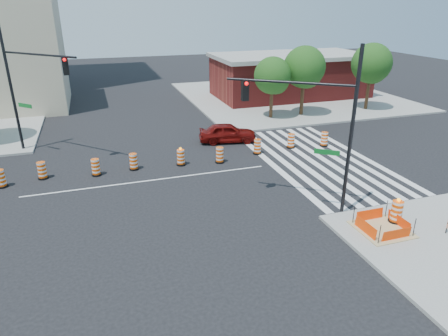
# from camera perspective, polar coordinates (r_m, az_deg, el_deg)

# --- Properties ---
(ground) EXTENTS (120.00, 120.00, 0.00)m
(ground) POSITION_cam_1_polar(r_m,az_deg,el_deg) (23.65, -10.44, -1.76)
(ground) COLOR black
(ground) RESTS_ON ground
(sidewalk_ne) EXTENTS (22.00, 22.00, 0.15)m
(sidewalk_ne) POSITION_cam_1_polar(r_m,az_deg,el_deg) (45.52, 9.24, 10.12)
(sidewalk_ne) COLOR gray
(sidewalk_ne) RESTS_ON ground
(crosswalk_east) EXTENTS (6.75, 13.50, 0.01)m
(crosswalk_east) POSITION_cam_1_polar(r_m,az_deg,el_deg) (27.11, 13.05, 1.23)
(crosswalk_east) COLOR silver
(crosswalk_east) RESTS_ON ground
(lane_centerline) EXTENTS (14.00, 0.12, 0.01)m
(lane_centerline) POSITION_cam_1_polar(r_m,az_deg,el_deg) (23.65, -10.44, -1.75)
(lane_centerline) COLOR silver
(lane_centerline) RESTS_ON ground
(excavation_pit) EXTENTS (2.20, 2.20, 0.90)m
(excavation_pit) POSITION_cam_1_polar(r_m,az_deg,el_deg) (19.40, 21.62, -8.03)
(excavation_pit) COLOR tan
(excavation_pit) RESTS_ON ground
(brick_storefront) EXTENTS (16.50, 8.50, 4.60)m
(brick_storefront) POSITION_cam_1_polar(r_m,az_deg,el_deg) (45.10, 9.42, 12.91)
(brick_storefront) COLOR maroon
(brick_storefront) RESTS_ON ground
(red_coupe) EXTENTS (4.43, 2.44, 1.43)m
(red_coupe) POSITION_cam_1_polar(r_m,az_deg,el_deg) (29.60, 0.50, 5.07)
(red_coupe) COLOR #620A08
(red_coupe) RESTS_ON ground
(signal_pole_se) EXTENTS (4.87, 3.64, 7.87)m
(signal_pole_se) POSITION_cam_1_polar(r_m,az_deg,el_deg) (18.84, 12.98, 7.37)
(signal_pole_se) COLOR black
(signal_pole_se) RESTS_ON ground
(signal_pole_nw) EXTENTS (4.57, 4.66, 8.44)m
(signal_pole_nw) POSITION_cam_1_polar(r_m,az_deg,el_deg) (28.81, -26.32, 11.44)
(signal_pole_nw) COLOR black
(signal_pole_nw) RESTS_ON ground
(pit_drum) EXTENTS (0.63, 0.63, 1.25)m
(pit_drum) POSITION_cam_1_polar(r_m,az_deg,el_deg) (20.05, 23.41, -5.85)
(pit_drum) COLOR black
(pit_drum) RESTS_ON ground
(tree_north_c) EXTENTS (3.25, 3.20, 5.43)m
(tree_north_c) POSITION_cam_1_polar(r_m,az_deg,el_deg) (35.48, 6.97, 12.69)
(tree_north_c) COLOR #382314
(tree_north_c) RESTS_ON ground
(tree_north_d) EXTENTS (3.68, 3.67, 6.24)m
(tree_north_d) POSITION_cam_1_polar(r_m,az_deg,el_deg) (36.84, 11.43, 13.63)
(tree_north_d) COLOR #382314
(tree_north_d) RESTS_ON ground
(tree_north_e) EXTENTS (3.70, 3.70, 6.29)m
(tree_north_e) POSITION_cam_1_polar(r_m,az_deg,el_deg) (40.68, 20.32, 13.56)
(tree_north_e) COLOR #382314
(tree_north_e) RESTS_ON ground
(median_drum_1) EXTENTS (0.60, 0.60, 1.02)m
(median_drum_1) POSITION_cam_1_polar(r_m,az_deg,el_deg) (25.51, -29.26, -1.39)
(median_drum_1) COLOR black
(median_drum_1) RESTS_ON ground
(median_drum_2) EXTENTS (0.60, 0.60, 1.02)m
(median_drum_2) POSITION_cam_1_polar(r_m,az_deg,el_deg) (25.65, -24.55, -0.39)
(median_drum_2) COLOR black
(median_drum_2) RESTS_ON ground
(median_drum_3) EXTENTS (0.60, 0.60, 1.02)m
(median_drum_3) POSITION_cam_1_polar(r_m,az_deg,el_deg) (24.98, -17.84, 0.03)
(median_drum_3) COLOR black
(median_drum_3) RESTS_ON ground
(median_drum_4) EXTENTS (0.60, 0.60, 1.02)m
(median_drum_4) POSITION_cam_1_polar(r_m,az_deg,el_deg) (25.26, -12.79, 0.82)
(median_drum_4) COLOR black
(median_drum_4) RESTS_ON ground
(median_drum_5) EXTENTS (0.60, 0.60, 1.18)m
(median_drum_5) POSITION_cam_1_polar(r_m,az_deg,el_deg) (25.47, -6.19, 1.47)
(median_drum_5) COLOR black
(median_drum_5) RESTS_ON ground
(median_drum_6) EXTENTS (0.60, 0.60, 1.02)m
(median_drum_6) POSITION_cam_1_polar(r_m,az_deg,el_deg) (25.73, -0.61, 1.80)
(median_drum_6) COLOR black
(median_drum_6) RESTS_ON ground
(median_drum_7) EXTENTS (0.60, 0.60, 1.02)m
(median_drum_7) POSITION_cam_1_polar(r_m,az_deg,el_deg) (27.34, 4.79, 2.99)
(median_drum_7) COLOR black
(median_drum_7) RESTS_ON ground
(median_drum_8) EXTENTS (0.60, 0.60, 1.02)m
(median_drum_8) POSITION_cam_1_polar(r_m,az_deg,el_deg) (28.80, 9.56, 3.76)
(median_drum_8) COLOR black
(median_drum_8) RESTS_ON ground
(median_drum_9) EXTENTS (0.60, 0.60, 1.02)m
(median_drum_9) POSITION_cam_1_polar(r_m,az_deg,el_deg) (29.70, 14.13, 3.96)
(median_drum_9) COLOR black
(median_drum_9) RESTS_ON ground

